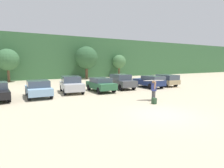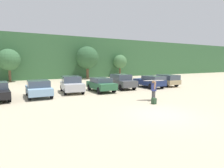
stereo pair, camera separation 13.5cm
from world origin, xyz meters
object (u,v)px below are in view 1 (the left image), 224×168
(parked_car_silver, at_px, (71,84))
(parked_car_forest_green, at_px, (101,84))
(parked_car_sky_blue, at_px, (38,88))
(person_adult, at_px, (154,89))
(parked_car_dark_gray, at_px, (121,81))
(parked_car_tan, at_px, (164,80))
(surfboard_white, at_px, (154,81))
(parked_car_navy, at_px, (150,81))
(backpack_dropped, at_px, (154,101))

(parked_car_silver, bearing_deg, parked_car_forest_green, -100.46)
(parked_car_sky_blue, height_order, person_adult, person_adult)
(parked_car_dark_gray, xyz_separation_m, person_adult, (-1.35, -7.21, 0.04))
(parked_car_tan, xyz_separation_m, surfboard_white, (-7.61, -6.47, 0.81))
(parked_car_sky_blue, relative_size, person_adult, 2.46)
(parked_car_forest_green, bearing_deg, parked_car_silver, 73.44)
(parked_car_navy, xyz_separation_m, parked_car_tan, (2.91, 0.47, -0.00))
(parked_car_dark_gray, bearing_deg, parked_car_sky_blue, 99.40)
(parked_car_navy, relative_size, surfboard_white, 2.16)
(parked_car_navy, distance_m, surfboard_white, 7.66)
(parked_car_dark_gray, bearing_deg, parked_car_forest_green, 109.30)
(parked_car_silver, distance_m, surfboard_white, 8.54)
(surfboard_white, bearing_deg, parked_car_silver, -35.17)
(parked_car_forest_green, distance_m, surfboard_white, 6.49)
(surfboard_white, distance_m, backpack_dropped, 1.99)
(parked_car_forest_green, relative_size, person_adult, 2.46)
(surfboard_white, bearing_deg, parked_car_navy, -107.21)
(parked_car_dark_gray, bearing_deg, parked_car_tan, -92.79)
(person_adult, bearing_deg, backpack_dropped, 69.77)
(parked_car_silver, height_order, person_adult, parked_car_silver)
(parked_car_sky_blue, distance_m, parked_car_navy, 12.76)
(person_adult, height_order, backpack_dropped, person_adult)
(parked_car_navy, xyz_separation_m, backpack_dropped, (-5.60, -7.09, -0.58))
(person_adult, bearing_deg, parked_car_forest_green, -55.14)
(parked_car_sky_blue, relative_size, parked_car_forest_green, 1.00)
(parked_car_forest_green, bearing_deg, backpack_dropped, -172.31)
(parked_car_navy, height_order, person_adult, person_adult)
(parked_car_silver, height_order, parked_car_dark_gray, parked_car_dark_gray)
(parked_car_navy, relative_size, person_adult, 2.46)
(person_adult, bearing_deg, surfboard_white, -107.75)
(parked_car_sky_blue, bearing_deg, person_adult, -127.18)
(parked_car_silver, xyz_separation_m, person_adult, (4.65, -7.18, 0.09))
(surfboard_white, bearing_deg, backpack_dropped, 71.47)
(parked_car_navy, bearing_deg, parked_car_dark_gray, 70.77)
(parked_car_dark_gray, distance_m, backpack_dropped, 8.48)
(parked_car_dark_gray, distance_m, surfboard_white, 7.23)
(parked_car_forest_green, height_order, person_adult, person_adult)
(parked_car_tan, height_order, surfboard_white, surfboard_white)
(parked_car_forest_green, distance_m, parked_car_navy, 6.53)
(parked_car_dark_gray, bearing_deg, parked_car_silver, 93.00)
(parked_car_forest_green, distance_m, parked_car_dark_gray, 3.22)
(surfboard_white, bearing_deg, parked_car_sky_blue, -15.76)
(surfboard_white, height_order, backpack_dropped, surfboard_white)
(surfboard_white, bearing_deg, parked_car_tan, -118.75)
(parked_car_forest_green, relative_size, parked_car_tan, 0.88)
(parked_car_forest_green, xyz_separation_m, parked_car_dark_gray, (3.08, 0.92, 0.10))
(parked_car_sky_blue, distance_m, parked_car_silver, 3.48)
(backpack_dropped, bearing_deg, parked_car_silver, 115.26)
(person_adult, xyz_separation_m, backpack_dropped, (-0.81, -0.97, -0.70))
(parked_car_forest_green, bearing_deg, parked_car_navy, -91.10)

